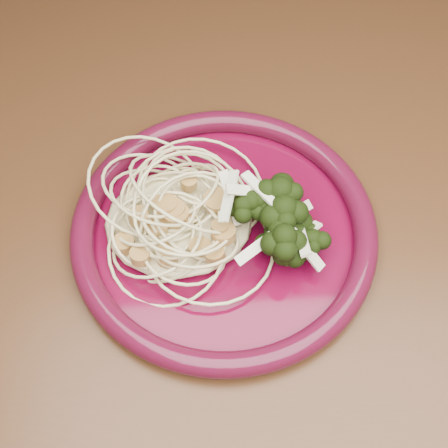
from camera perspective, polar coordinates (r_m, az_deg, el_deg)
name	(u,v)px	position (r m, az deg, el deg)	size (l,w,h in m)	color
dining_table	(186,332)	(0.63, -3.49, -9.86)	(1.20, 0.80, 0.75)	#472814
dinner_plate	(224,230)	(0.56, 0.00, -0.54)	(0.33, 0.33, 0.02)	#4E051D
spaghetti_pile	(178,216)	(0.55, -4.24, 0.71)	(0.13, 0.12, 0.03)	beige
scallop_cluster	(175,195)	(0.53, -4.47, 2.67)	(0.11, 0.11, 0.04)	#B68A43
broccoli_pile	(282,228)	(0.54, 5.33, -0.35)	(0.08, 0.13, 0.05)	black
onion_garnish	(285,210)	(0.52, 5.58, 1.32)	(0.06, 0.08, 0.05)	beige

